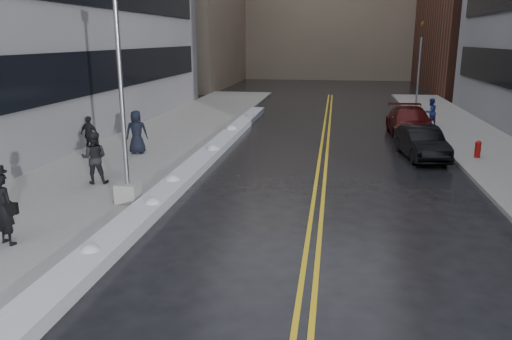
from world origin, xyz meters
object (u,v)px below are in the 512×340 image
at_px(pedestrian_fedora, 4,209).
at_px(car_maroon, 410,122).
at_px(pedestrian_east, 431,112).
at_px(pedestrian_d, 90,134).
at_px(traffic_signal, 419,64).
at_px(lamppost, 124,126).
at_px(car_black, 422,143).
at_px(fire_hydrant, 478,148).
at_px(pedestrian_b, 94,158).
at_px(pedestrian_c, 137,132).

xyz_separation_m(pedestrian_fedora, car_maroon, (11.84, 16.73, -0.29)).
bearing_deg(pedestrian_east, pedestrian_d, -5.85).
xyz_separation_m(pedestrian_fedora, pedestrian_east, (13.33, 19.43, -0.11)).
bearing_deg(car_maroon, traffic_signal, 79.16).
height_order(lamppost, car_black, lamppost).
relative_size(fire_hydrant, pedestrian_b, 0.40).
xyz_separation_m(traffic_signal, pedestrian_b, (-13.76, -20.19, -2.34)).
height_order(fire_hydrant, traffic_signal, traffic_signal).
height_order(pedestrian_c, car_maroon, pedestrian_c).
height_order(pedestrian_d, car_black, pedestrian_d).
height_order(pedestrian_east, car_maroon, pedestrian_east).
height_order(lamppost, fire_hydrant, lamppost).
relative_size(pedestrian_b, car_black, 0.44).
height_order(lamppost, pedestrian_c, lamppost).
bearing_deg(car_black, pedestrian_fedora, -142.14).
bearing_deg(fire_hydrant, lamppost, -146.96).
bearing_deg(pedestrian_c, lamppost, 93.36).
height_order(lamppost, traffic_signal, lamppost).
distance_m(lamppost, car_black, 13.04).
distance_m(fire_hydrant, car_black, 2.30).
bearing_deg(car_maroon, lamppost, -128.33).
distance_m(lamppost, pedestrian_fedora, 4.18).
bearing_deg(lamppost, car_maroon, 52.25).
bearing_deg(pedestrian_east, pedestrian_fedora, 19.34).
xyz_separation_m(pedestrian_fedora, pedestrian_b, (-0.33, 5.36, -0.00)).
height_order(pedestrian_c, car_black, pedestrian_c).
bearing_deg(pedestrian_d, pedestrian_east, -136.86).
bearing_deg(car_black, pedestrian_b, -159.37).
xyz_separation_m(pedestrian_fedora, car_black, (11.65, 11.71, -0.37)).
height_order(fire_hydrant, car_black, car_black).
relative_size(pedestrian_d, car_maroon, 0.30).
xyz_separation_m(pedestrian_fedora, pedestrian_c, (-0.67, 10.04, 0.04)).
xyz_separation_m(pedestrian_fedora, pedestrian_d, (-2.83, 9.96, -0.10)).
bearing_deg(pedestrian_fedora, lamppost, -92.36).
bearing_deg(car_black, lamppost, -148.11).
height_order(traffic_signal, car_maroon, traffic_signal).
bearing_deg(pedestrian_d, pedestrian_c, -165.05).
xyz_separation_m(pedestrian_east, car_maroon, (-1.49, -2.71, -0.18)).
xyz_separation_m(pedestrian_east, car_black, (-1.68, -7.72, -0.26)).
height_order(lamppost, pedestrian_b, lamppost).
bearing_deg(lamppost, traffic_signal, 61.79).
distance_m(lamppost, pedestrian_d, 7.97).
height_order(car_black, car_maroon, car_maroon).
xyz_separation_m(lamppost, pedestrian_east, (11.69, 15.88, -1.58)).
relative_size(pedestrian_east, car_black, 0.38).
height_order(lamppost, pedestrian_fedora, lamppost).
bearing_deg(pedestrian_b, pedestrian_fedora, 79.64).
relative_size(lamppost, car_black, 1.83).
distance_m(lamppost, traffic_signal, 24.98).
bearing_deg(pedestrian_c, traffic_signal, -148.46).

